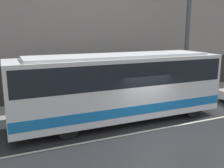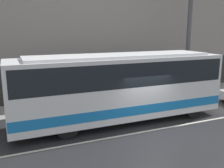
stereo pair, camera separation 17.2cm
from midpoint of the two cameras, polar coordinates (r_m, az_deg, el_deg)
ground_plane at (r=12.09m, az=9.50°, el=-10.41°), size 60.00×60.00×0.00m
sidewalk at (r=16.51m, az=-0.38°, el=-3.85°), size 60.00×2.57×0.12m
building_facade at (r=17.20m, az=-2.28°, el=13.13°), size 60.00×0.35×10.18m
lane_stripe at (r=12.09m, az=9.50°, el=-10.39°), size 54.00×0.14×0.01m
transit_bus at (r=12.61m, az=2.27°, el=-0.03°), size 10.85×2.58×3.46m
utility_pole_near at (r=18.41m, az=17.39°, el=10.25°), size 0.32×0.32×8.11m
pedestrian_waiting at (r=16.73m, az=1.34°, el=-0.65°), size 0.36×0.36×1.68m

